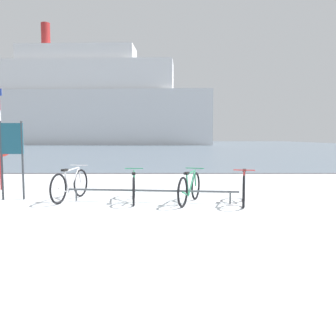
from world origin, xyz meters
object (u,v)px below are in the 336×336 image
(info_sign, at_px, (10,147))
(bicycle_2, at_px, (188,188))
(bicycle_0, at_px, (69,185))
(bicycle_1, at_px, (133,187))
(ferry_ship, at_px, (82,105))
(bicycle_3, at_px, (243,188))

(info_sign, bearing_deg, bicycle_2, -6.56)
(bicycle_0, height_order, bicycle_1, bicycle_0)
(bicycle_2, relative_size, info_sign, 0.85)
(bicycle_1, bearing_deg, ferry_ship, 104.25)
(bicycle_3, bearing_deg, bicycle_1, 173.03)
(bicycle_3, bearing_deg, bicycle_2, 176.47)
(bicycle_0, relative_size, bicycle_3, 1.04)
(bicycle_2, bearing_deg, ferry_ship, 105.33)
(bicycle_0, distance_m, info_sign, 1.70)
(bicycle_1, xyz_separation_m, ferry_ship, (-15.65, 61.65, 7.41))
(bicycle_0, bearing_deg, bicycle_3, -6.65)
(bicycle_1, bearing_deg, info_sign, 175.04)
(bicycle_1, relative_size, bicycle_3, 1.03)
(bicycle_2, relative_size, ferry_ship, 0.03)
(info_sign, height_order, ferry_ship, ferry_ship)
(ferry_ship, bearing_deg, bicycle_0, -77.09)
(bicycle_2, distance_m, bicycle_3, 1.25)
(info_sign, relative_size, ferry_ship, 0.04)
(bicycle_3, distance_m, info_sign, 5.65)
(bicycle_2, bearing_deg, info_sign, 173.44)
(bicycle_0, distance_m, bicycle_2, 2.90)
(bicycle_1, xyz_separation_m, bicycle_2, (1.31, -0.24, 0.01))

